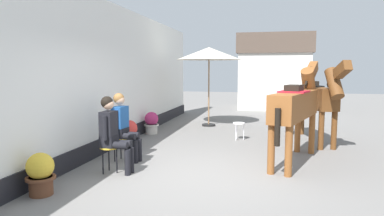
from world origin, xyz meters
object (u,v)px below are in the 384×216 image
object	(u,v)px
saddled_horse_far	(314,97)
flower_planter_farthest	(151,122)
flower_planter_nearest	(40,173)
seated_visitor_far	(123,123)
saddled_horse_near	(296,105)
cafe_parasol	(209,54)
flower_planter_inner_far	(129,133)
spare_stool_white	(239,125)
seated_visitor_near	(112,130)

from	to	relation	value
saddled_horse_far	flower_planter_farthest	bearing A→B (deg)	177.27
flower_planter_nearest	seated_visitor_far	bearing A→B (deg)	79.12
saddled_horse_near	cafe_parasol	world-z (taller)	cafe_parasol
saddled_horse_near	flower_planter_inner_far	distance (m)	3.96
saddled_horse_far	spare_stool_white	size ratio (longest dim) A/B	6.33
cafe_parasol	seated_visitor_near	bearing A→B (deg)	-98.12
cafe_parasol	saddled_horse_far	bearing A→B (deg)	-33.07
flower_planter_nearest	cafe_parasol	world-z (taller)	cafe_parasol
flower_planter_nearest	spare_stool_white	size ratio (longest dim) A/B	1.39
seated_visitor_far	cafe_parasol	bearing A→B (deg)	78.73
saddled_horse_near	cafe_parasol	distance (m)	4.88
saddled_horse_near	seated_visitor_far	bearing A→B (deg)	-168.09
seated_visitor_near	saddled_horse_near	bearing A→B (deg)	25.28
saddled_horse_far	flower_planter_inner_far	world-z (taller)	saddled_horse_far
saddled_horse_near	cafe_parasol	size ratio (longest dim) A/B	1.12
saddled_horse_far	flower_planter_inner_far	bearing A→B (deg)	-161.39
seated_visitor_far	flower_planter_inner_far	size ratio (longest dim) A/B	2.17
saddled_horse_far	cafe_parasol	world-z (taller)	cafe_parasol
flower_planter_nearest	spare_stool_white	bearing A→B (deg)	62.07
flower_planter_farthest	spare_stool_white	xyz separation A→B (m)	(2.55, -0.32, 0.07)
flower_planter_inner_far	spare_stool_white	size ratio (longest dim) A/B	1.39
seated_visitor_far	flower_planter_nearest	bearing A→B (deg)	-100.88
seated_visitor_far	saddled_horse_far	xyz separation A→B (m)	(3.99, 2.78, 0.38)
spare_stool_white	flower_planter_farthest	bearing A→B (deg)	172.77
saddled_horse_near	cafe_parasol	xyz separation A→B (m)	(-2.47, 4.04, 1.20)
seated_visitor_far	saddled_horse_far	distance (m)	4.88
spare_stool_white	flower_planter_inner_far	bearing A→B (deg)	-151.59
flower_planter_farthest	saddled_horse_far	bearing A→B (deg)	-2.73
flower_planter_inner_far	saddled_horse_near	bearing A→B (deg)	-8.49
flower_planter_nearest	spare_stool_white	xyz separation A→B (m)	(2.52, 4.76, 0.07)
flower_planter_inner_far	flower_planter_farthest	bearing A→B (deg)	90.63
seated_visitor_far	cafe_parasol	size ratio (longest dim) A/B	0.54
seated_visitor_near	cafe_parasol	xyz separation A→B (m)	(0.80, 5.58, 1.59)
saddled_horse_far	flower_planter_inner_far	distance (m)	4.72
seated_visitor_near	cafe_parasol	bearing A→B (deg)	81.88
flower_planter_farthest	seated_visitor_far	bearing A→B (deg)	-81.77
seated_visitor_near	flower_planter_inner_far	xyz separation A→B (m)	(-0.57, 2.12, -0.44)
seated_visitor_near	flower_planter_farthest	size ratio (longest dim) A/B	2.17
flower_planter_inner_far	flower_planter_farthest	world-z (taller)	same
seated_visitor_far	seated_visitor_near	bearing A→B (deg)	-79.50
flower_planter_farthest	cafe_parasol	distance (m)	3.03
flower_planter_inner_far	flower_planter_nearest	bearing A→B (deg)	-89.82
seated_visitor_far	saddled_horse_far	size ratio (longest dim) A/B	0.48
flower_planter_inner_far	spare_stool_white	distance (m)	2.88
saddled_horse_far	flower_planter_nearest	bearing A→B (deg)	-132.05
seated_visitor_far	spare_stool_white	world-z (taller)	seated_visitor_far
seated_visitor_far	saddled_horse_near	bearing A→B (deg)	11.91
saddled_horse_near	flower_planter_inner_far	bearing A→B (deg)	171.51
flower_planter_inner_far	seated_visitor_far	bearing A→B (deg)	-72.28
saddled_horse_near	saddled_horse_far	size ratio (longest dim) A/B	0.99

